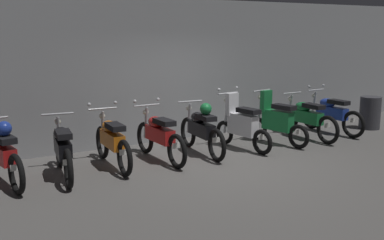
{
  "coord_description": "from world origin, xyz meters",
  "views": [
    {
      "loc": [
        -4.83,
        -6.97,
        2.49
      ],
      "look_at": [
        -0.28,
        0.77,
        0.75
      ],
      "focal_mm": 43.17,
      "sensor_mm": 36.0,
      "label": 1
    }
  ],
  "objects_px": {
    "motorbike_slot_0": "(3,153)",
    "motorbike_slot_3": "(159,135)",
    "motorbike_slot_2": "(112,141)",
    "motorbike_slot_7": "(306,118)",
    "motorbike_slot_4": "(201,129)",
    "motorbike_slot_5": "(241,125)",
    "motorbike_slot_1": "(63,149)",
    "motorbike_slot_8": "(331,113)",
    "motorbike_slot_6": "(276,121)",
    "trash_bin": "(370,113)"
  },
  "relations": [
    {
      "from": "motorbike_slot_3",
      "to": "motorbike_slot_5",
      "type": "relative_size",
      "value": 1.16
    },
    {
      "from": "motorbike_slot_5",
      "to": "trash_bin",
      "type": "relative_size",
      "value": 2.02
    },
    {
      "from": "motorbike_slot_6",
      "to": "motorbike_slot_7",
      "type": "xyz_separation_m",
      "value": [
        0.96,
        0.04,
        -0.03
      ]
    },
    {
      "from": "motorbike_slot_1",
      "to": "motorbike_slot_2",
      "type": "xyz_separation_m",
      "value": [
        0.95,
        0.14,
        0.0
      ]
    },
    {
      "from": "motorbike_slot_3",
      "to": "trash_bin",
      "type": "bearing_deg",
      "value": -0.93
    },
    {
      "from": "motorbike_slot_4",
      "to": "motorbike_slot_6",
      "type": "height_order",
      "value": "motorbike_slot_6"
    },
    {
      "from": "motorbike_slot_2",
      "to": "motorbike_slot_5",
      "type": "xyz_separation_m",
      "value": [
        2.84,
        -0.16,
        0.04
      ]
    },
    {
      "from": "motorbike_slot_5",
      "to": "motorbike_slot_6",
      "type": "relative_size",
      "value": 1.01
    },
    {
      "from": "motorbike_slot_3",
      "to": "motorbike_slot_6",
      "type": "relative_size",
      "value": 1.17
    },
    {
      "from": "motorbike_slot_1",
      "to": "motorbike_slot_2",
      "type": "height_order",
      "value": "motorbike_slot_2"
    },
    {
      "from": "motorbike_slot_5",
      "to": "motorbike_slot_7",
      "type": "xyz_separation_m",
      "value": [
        1.91,
        0.03,
        -0.04
      ]
    },
    {
      "from": "motorbike_slot_0",
      "to": "motorbike_slot_2",
      "type": "distance_m",
      "value": 1.9
    },
    {
      "from": "motorbike_slot_0",
      "to": "motorbike_slot_4",
      "type": "bearing_deg",
      "value": -0.54
    },
    {
      "from": "motorbike_slot_3",
      "to": "motorbike_slot_7",
      "type": "bearing_deg",
      "value": -1.19
    },
    {
      "from": "motorbike_slot_7",
      "to": "trash_bin",
      "type": "height_order",
      "value": "motorbike_slot_7"
    },
    {
      "from": "motorbike_slot_5",
      "to": "motorbike_slot_8",
      "type": "relative_size",
      "value": 0.86
    },
    {
      "from": "motorbike_slot_7",
      "to": "motorbike_slot_0",
      "type": "bearing_deg",
      "value": 179.15
    },
    {
      "from": "trash_bin",
      "to": "motorbike_slot_2",
      "type": "bearing_deg",
      "value": 178.73
    },
    {
      "from": "motorbike_slot_1",
      "to": "motorbike_slot_6",
      "type": "xyz_separation_m",
      "value": [
        4.74,
        -0.04,
        0.03
      ]
    },
    {
      "from": "motorbike_slot_3",
      "to": "motorbike_slot_8",
      "type": "xyz_separation_m",
      "value": [
        4.75,
        0.05,
        0.0
      ]
    },
    {
      "from": "motorbike_slot_0",
      "to": "motorbike_slot_4",
      "type": "height_order",
      "value": "same"
    },
    {
      "from": "motorbike_slot_7",
      "to": "motorbike_slot_4",
      "type": "bearing_deg",
      "value": 178.73
    },
    {
      "from": "motorbike_slot_0",
      "to": "motorbike_slot_7",
      "type": "distance_m",
      "value": 6.65
    },
    {
      "from": "motorbike_slot_1",
      "to": "motorbike_slot_4",
      "type": "relative_size",
      "value": 1.0
    },
    {
      "from": "motorbike_slot_3",
      "to": "trash_bin",
      "type": "xyz_separation_m",
      "value": [
        6.01,
        -0.1,
        -0.08
      ]
    },
    {
      "from": "motorbike_slot_6",
      "to": "motorbike_slot_0",
      "type": "bearing_deg",
      "value": 178.57
    },
    {
      "from": "motorbike_slot_4",
      "to": "motorbike_slot_5",
      "type": "xyz_separation_m",
      "value": [
        0.94,
        -0.09,
        0.0
      ]
    },
    {
      "from": "motorbike_slot_0",
      "to": "motorbike_slot_3",
      "type": "bearing_deg",
      "value": -0.41
    },
    {
      "from": "motorbike_slot_1",
      "to": "motorbike_slot_6",
      "type": "height_order",
      "value": "motorbike_slot_6"
    },
    {
      "from": "trash_bin",
      "to": "motorbike_slot_8",
      "type": "bearing_deg",
      "value": 173.07
    },
    {
      "from": "motorbike_slot_3",
      "to": "motorbike_slot_6",
      "type": "height_order",
      "value": "motorbike_slot_6"
    },
    {
      "from": "motorbike_slot_2",
      "to": "motorbike_slot_6",
      "type": "bearing_deg",
      "value": -2.7
    },
    {
      "from": "motorbike_slot_1",
      "to": "motorbike_slot_7",
      "type": "height_order",
      "value": "same"
    },
    {
      "from": "motorbike_slot_1",
      "to": "motorbike_slot_2",
      "type": "distance_m",
      "value": 0.96
    },
    {
      "from": "motorbike_slot_6",
      "to": "motorbike_slot_8",
      "type": "bearing_deg",
      "value": 5.31
    },
    {
      "from": "motorbike_slot_0",
      "to": "motorbike_slot_3",
      "type": "distance_m",
      "value": 2.85
    },
    {
      "from": "motorbike_slot_2",
      "to": "motorbike_slot_8",
      "type": "height_order",
      "value": "same"
    },
    {
      "from": "motorbike_slot_1",
      "to": "motorbike_slot_5",
      "type": "bearing_deg",
      "value": -0.35
    },
    {
      "from": "motorbike_slot_0",
      "to": "motorbike_slot_4",
      "type": "relative_size",
      "value": 1.0
    },
    {
      "from": "motorbike_slot_4",
      "to": "motorbike_slot_7",
      "type": "relative_size",
      "value": 1.0
    },
    {
      "from": "motorbike_slot_0",
      "to": "motorbike_slot_6",
      "type": "bearing_deg",
      "value": -1.43
    },
    {
      "from": "motorbike_slot_7",
      "to": "motorbike_slot_5",
      "type": "bearing_deg",
      "value": -179.19
    },
    {
      "from": "motorbike_slot_0",
      "to": "motorbike_slot_1",
      "type": "bearing_deg",
      "value": -6.15
    },
    {
      "from": "motorbike_slot_4",
      "to": "motorbike_slot_5",
      "type": "height_order",
      "value": "motorbike_slot_5"
    },
    {
      "from": "motorbike_slot_2",
      "to": "motorbike_slot_8",
      "type": "bearing_deg",
      "value": -0.02
    },
    {
      "from": "motorbike_slot_3",
      "to": "motorbike_slot_7",
      "type": "distance_m",
      "value": 3.8
    },
    {
      "from": "motorbike_slot_2",
      "to": "motorbike_slot_0",
      "type": "bearing_deg",
      "value": -178.91
    },
    {
      "from": "motorbike_slot_0",
      "to": "motorbike_slot_5",
      "type": "distance_m",
      "value": 4.75
    },
    {
      "from": "motorbike_slot_1",
      "to": "motorbike_slot_8",
      "type": "xyz_separation_m",
      "value": [
        6.64,
        0.14,
        0.0
      ]
    },
    {
      "from": "motorbike_slot_2",
      "to": "motorbike_slot_7",
      "type": "bearing_deg",
      "value": -1.63
    }
  ]
}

